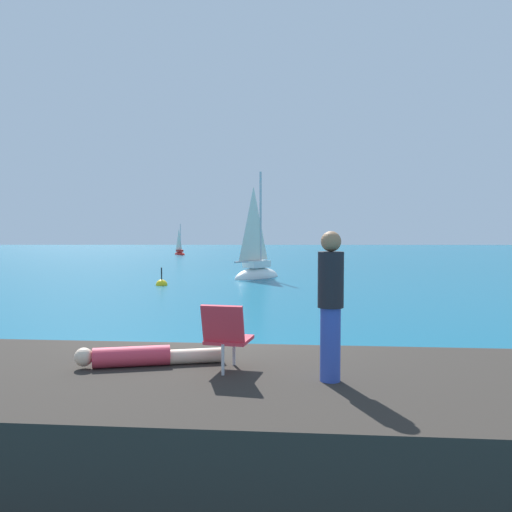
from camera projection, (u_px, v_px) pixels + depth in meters
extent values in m
plane|color=#0F5675|center=(212.00, 387.00, 9.44)|extent=(160.00, 160.00, 0.00)
cube|color=#2D2823|center=(240.00, 422.00, 6.21)|extent=(8.44, 4.03, 1.07)
cube|color=#2E2B25|center=(381.00, 411.00, 8.19)|extent=(1.25, 1.56, 0.92)
cube|color=#2A2B23|center=(245.00, 408.00, 8.31)|extent=(1.21, 1.47, 1.03)
ellipsoid|color=white|center=(257.00, 278.00, 30.01)|extent=(3.04, 3.28, 1.15)
cube|color=white|center=(257.00, 264.00, 29.98)|extent=(1.56, 1.63, 0.38)
cylinder|color=#B7B7BC|center=(261.00, 220.00, 30.09)|extent=(0.13, 0.13, 5.21)
cylinder|color=#B2B2B7|center=(248.00, 261.00, 29.42)|extent=(1.43, 1.65, 0.10)
pyramid|color=silver|center=(254.00, 223.00, 29.66)|extent=(1.13, 1.31, 3.96)
ellipsoid|color=red|center=(180.00, 255.00, 56.13)|extent=(1.59, 1.81, 0.62)
cube|color=red|center=(180.00, 251.00, 56.11)|extent=(0.83, 0.89, 0.20)
cylinder|color=#B7B7BC|center=(180.00, 238.00, 55.91)|extent=(0.07, 0.07, 2.83)
cylinder|color=#B2B2B7|center=(178.00, 250.00, 56.42)|extent=(0.73, 0.93, 0.05)
pyramid|color=silver|center=(179.00, 239.00, 56.17)|extent=(0.58, 0.74, 2.15)
cylinder|color=#DB384C|center=(132.00, 357.00, 6.57)|extent=(0.93, 0.43, 0.24)
cylinder|color=beige|center=(195.00, 356.00, 6.72)|extent=(0.72, 0.32, 0.18)
sphere|color=beige|center=(84.00, 357.00, 6.46)|extent=(0.22, 0.22, 0.22)
cylinder|color=#334CB2|center=(330.00, 344.00, 5.93)|extent=(0.22, 0.22, 0.80)
cylinder|color=black|center=(331.00, 280.00, 5.90)|extent=(0.28, 0.28, 0.60)
sphere|color=#9E704C|center=(331.00, 241.00, 5.88)|extent=(0.22, 0.22, 0.22)
cube|color=#E03342|center=(229.00, 340.00, 6.42)|extent=(0.58, 0.61, 0.04)
cube|color=#E03342|center=(223.00, 324.00, 6.16)|extent=(0.50, 0.25, 0.45)
cylinder|color=silver|center=(234.00, 351.00, 6.63)|extent=(0.04, 0.04, 0.35)
cylinder|color=silver|center=(223.00, 360.00, 6.18)|extent=(0.04, 0.04, 0.35)
sphere|color=yellow|center=(162.00, 285.00, 26.15)|extent=(0.56, 0.56, 0.56)
cylinder|color=black|center=(162.00, 274.00, 26.12)|extent=(0.06, 0.06, 0.60)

